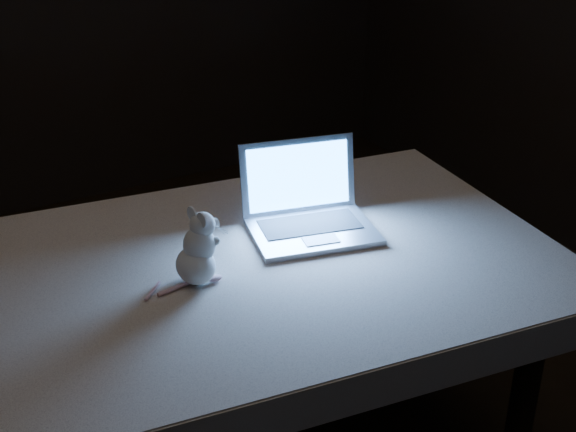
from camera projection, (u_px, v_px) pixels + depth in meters
table at (263, 381)px, 2.37m from camera, size 1.69×1.21×0.85m
tablecloth at (261, 276)px, 2.20m from camera, size 1.80×1.30×0.11m
laptop at (314, 197)px, 2.25m from camera, size 0.43×0.40×0.25m
plush_mouse at (195, 248)px, 2.02m from camera, size 0.20×0.20×0.21m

